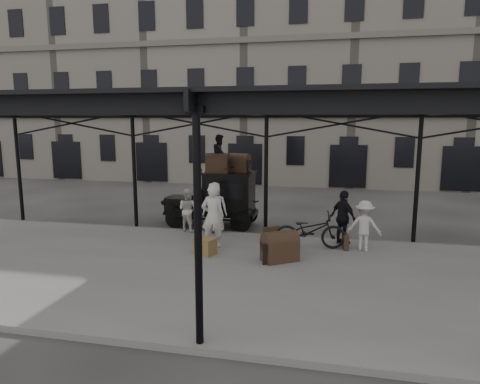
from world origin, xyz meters
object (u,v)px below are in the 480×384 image
object	(u,v)px
porter_left	(213,216)
steamer_trunk_roof_near	(218,164)
porter_official	(343,217)
steamer_trunk_platform	(280,248)
taxi	(222,197)
bicycle	(310,230)

from	to	relation	value
porter_left	steamer_trunk_roof_near	xyz separation A→B (m)	(-0.64, 3.00, 1.34)
porter_official	steamer_trunk_platform	xyz separation A→B (m)	(-1.81, -2.15, -0.53)
taxi	bicycle	distance (m)	4.56
porter_left	taxi	bearing A→B (deg)	-89.96
porter_left	porter_official	world-z (taller)	porter_left
taxi	porter_official	size ratio (longest dim) A/B	2.05
steamer_trunk_roof_near	taxi	bearing A→B (deg)	71.16
taxi	porter_left	xyz separation A→B (m)	(0.56, -3.25, -0.05)
porter_left	bicycle	distance (m)	3.11
porter_left	steamer_trunk_roof_near	distance (m)	3.35
porter_official	steamer_trunk_roof_near	distance (m)	5.23
porter_official	porter_left	bearing A→B (deg)	64.47
taxi	bicycle	bearing A→B (deg)	-37.51
taxi	porter_official	bearing A→B (deg)	-23.50
taxi	steamer_trunk_roof_near	distance (m)	1.32
porter_left	steamer_trunk_roof_near	bearing A→B (deg)	-87.69
porter_official	bicycle	distance (m)	1.31
bicycle	steamer_trunk_roof_near	xyz separation A→B (m)	(-3.67, 2.51, 1.76)
bicycle	porter_left	bearing A→B (deg)	88.40
taxi	porter_official	xyz separation A→B (m)	(4.63, -2.01, -0.16)
taxi	steamer_trunk_platform	bearing A→B (deg)	-55.90
bicycle	porter_official	bearing A→B (deg)	-64.89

